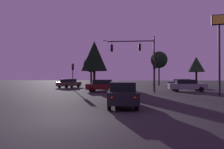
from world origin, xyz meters
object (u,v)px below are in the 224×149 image
object	(u,v)px
car_crossing_right	(187,85)
store_sign_illuminated	(219,37)
car_crossing_left	(104,86)
tree_right_cluster	(196,64)
car_far_lane	(69,83)
traffic_signal_mast_arm	(139,54)
traffic_light_corner_left	(73,71)
traffic_light_median	(155,67)
tree_behind_sign	(91,65)
car_nearside_lane	(122,94)
car_parked_lot	(182,83)
traffic_light_corner_right	(155,70)
tree_center_horizon	(159,60)
tree_left_far	(94,56)

from	to	relation	value
car_crossing_right	store_sign_illuminated	distance (m)	7.96
car_crossing_left	tree_right_cluster	distance (m)	22.50
car_crossing_left	car_far_lane	size ratio (longest dim) A/B	0.93
traffic_signal_mast_arm	traffic_light_corner_left	distance (m)	10.27
car_crossing_left	store_sign_illuminated	world-z (taller)	store_sign_illuminated
traffic_light_median	tree_behind_sign	bearing A→B (deg)	124.66
car_nearside_lane	car_parked_lot	bearing A→B (deg)	68.36
car_nearside_lane	tree_behind_sign	xyz separation A→B (m)	(-9.56, 36.53, 4.16)
traffic_light_corner_right	tree_center_horizon	bearing A→B (deg)	81.30
car_nearside_lane	car_far_lane	size ratio (longest dim) A/B	0.98
car_far_lane	traffic_signal_mast_arm	bearing A→B (deg)	-33.69
store_sign_illuminated	traffic_light_corner_right	bearing A→B (deg)	157.00
tree_behind_sign	car_far_lane	bearing A→B (deg)	-92.93
car_nearside_lane	tree_behind_sign	bearing A→B (deg)	104.66
traffic_light_corner_right	tree_behind_sign	size ratio (longest dim) A/B	0.54
car_nearside_lane	tree_center_horizon	size ratio (longest dim) A/B	0.62
traffic_signal_mast_arm	tree_left_far	bearing A→B (deg)	122.17
car_parked_lot	tree_right_cluster	world-z (taller)	tree_right_cluster
car_far_lane	car_nearside_lane	bearing A→B (deg)	-64.20
car_nearside_lane	car_far_lane	world-z (taller)	same
car_crossing_left	tree_left_far	xyz separation A→B (m)	(-4.03, 14.94, 5.28)
traffic_signal_mast_arm	traffic_light_corner_right	xyz separation A→B (m)	(1.66, -2.97, -2.21)
traffic_light_corner_right	car_crossing_right	bearing A→B (deg)	38.62
tree_right_cluster	tree_left_far	bearing A→B (deg)	-178.19
car_nearside_lane	car_crossing_left	size ratio (longest dim) A/B	1.06
traffic_light_corner_left	store_sign_illuminated	xyz separation A→B (m)	(17.23, -8.33, 3.03)
store_sign_illuminated	car_crossing_right	bearing A→B (deg)	104.21
car_nearside_lane	car_far_lane	bearing A→B (deg)	115.80
car_crossing_left	tree_center_horizon	world-z (taller)	tree_center_horizon
car_crossing_left	tree_right_cluster	world-z (taller)	tree_right_cluster
car_nearside_lane	tree_left_far	bearing A→B (deg)	104.42
traffic_light_corner_left	car_parked_lot	bearing A→B (deg)	21.20
traffic_light_corner_left	car_crossing_left	world-z (taller)	traffic_light_corner_left
traffic_light_corner_left	tree_right_cluster	size ratio (longest dim) A/B	0.66
traffic_signal_mast_arm	traffic_light_median	size ratio (longest dim) A/B	1.51
traffic_light_corner_left	tree_right_cluster	bearing A→B (deg)	28.00
tree_right_cluster	car_far_lane	bearing A→B (deg)	-165.23
traffic_light_corner_left	tree_left_far	world-z (taller)	tree_left_far
traffic_light_median	tree_behind_sign	size ratio (longest dim) A/B	0.68
traffic_signal_mast_arm	traffic_light_corner_right	distance (m)	4.06
traffic_light_corner_right	store_sign_illuminated	bearing A→B (deg)	-23.00
car_parked_lot	tree_left_far	size ratio (longest dim) A/B	0.51
traffic_light_median	car_crossing_left	distance (m)	8.87
tree_behind_sign	traffic_light_median	bearing A→B (deg)	-55.34
car_crossing_right	tree_right_cluster	xyz separation A→B (m)	(5.38, 13.50, 3.50)
traffic_light_corner_left	traffic_light_corner_right	bearing A→B (deg)	-27.20
traffic_light_median	tree_right_cluster	xyz separation A→B (m)	(9.06, 10.46, 0.99)
store_sign_illuminated	car_nearside_lane	bearing A→B (deg)	-138.84
car_nearside_lane	tree_left_far	world-z (taller)	tree_left_far
store_sign_illuminated	tree_left_far	world-z (taller)	tree_left_far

